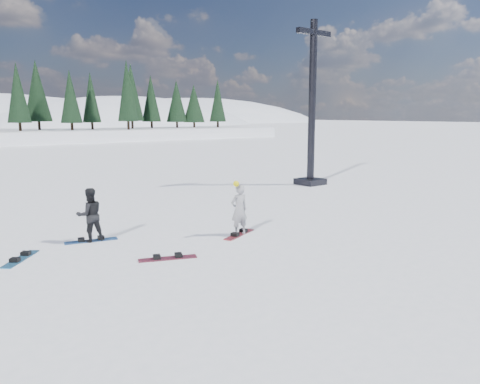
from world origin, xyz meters
The scene contains 8 objects.
ground centered at (0.00, 0.00, 0.00)m, with size 420.00×420.00×0.00m, color white.
lift_tower centered at (12.09, 5.54, 3.43)m, with size 2.33×1.34×8.43m.
snowboarder_woman centered at (2.87, -0.85, 0.81)m, with size 0.59×0.41×1.73m.
snowboarder_man centered at (-1.12, 1.10, 0.80)m, with size 0.77×0.60×1.59m, color black.
snowboard_woman centered at (2.87, -0.85, 0.01)m, with size 1.50×0.28×0.03m, color maroon.
snowboard_man centered at (-1.12, 1.10, 0.01)m, with size 1.50×0.28×0.03m, color #1B4D97.
snowboard_loose_b centered at (-0.06, -1.76, 0.01)m, with size 1.50×0.28×0.03m, color maroon.
snowboard_loose_a centered at (-3.18, 0.42, 0.01)m, with size 1.50×0.28×0.03m, color #1A6091.
Camera 1 is at (-5.33, -12.35, 3.72)m, focal length 35.00 mm.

